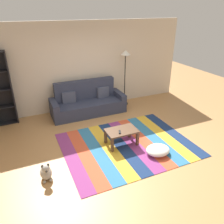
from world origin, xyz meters
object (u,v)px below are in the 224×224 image
at_px(dog, 46,172).
at_px(tv_remote, 120,132).
at_px(standing_lamp, 125,60).
at_px(couch, 88,103).
at_px(coffee_table, 122,133).
at_px(pouf, 158,150).

height_order(dog, tv_remote, tv_remote).
relative_size(dog, standing_lamp, 0.22).
bearing_deg(couch, standing_lamp, 6.54).
relative_size(coffee_table, dog, 1.86).
bearing_deg(tv_remote, couch, 115.70).
distance_m(pouf, standing_lamp, 3.28).
bearing_deg(couch, tv_remote, -87.73).
bearing_deg(coffee_table, dog, -165.11).
bearing_deg(couch, dog, -123.70).
bearing_deg(dog, standing_lamp, 41.41).
distance_m(couch, coffee_table, 2.05).
distance_m(pouf, tv_remote, 0.96).
distance_m(coffee_table, standing_lamp, 2.77).
bearing_deg(dog, tv_remote, 13.28).
height_order(couch, dog, couch).
distance_m(standing_lamp, tv_remote, 2.84).
bearing_deg(couch, coffee_table, -85.21).
height_order(standing_lamp, tv_remote, standing_lamp).
bearing_deg(dog, pouf, -4.68).
distance_m(couch, dog, 3.06).
xyz_separation_m(couch, standing_lamp, (1.36, 0.16, 1.18)).
height_order(coffee_table, pouf, coffee_table).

